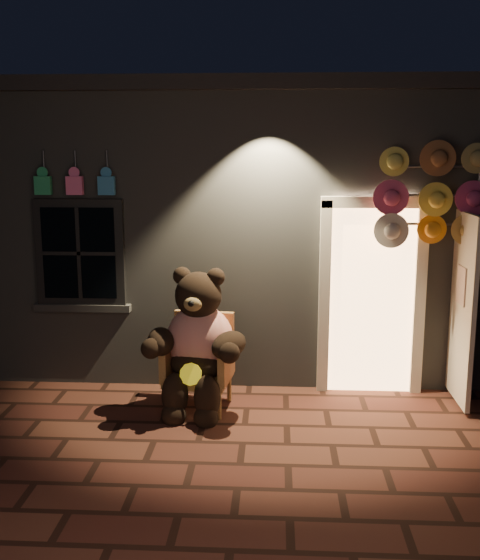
{
  "coord_description": "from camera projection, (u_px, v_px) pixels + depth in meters",
  "views": [
    {
      "loc": [
        0.3,
        -5.67,
        2.69
      ],
      "look_at": [
        -0.08,
        1.0,
        1.35
      ],
      "focal_mm": 42.0,
      "sensor_mm": 36.0,
      "label": 1
    }
  ],
  "objects": [
    {
      "name": "wicker_armchair",
      "position": [
        200.0,
        361.0,
        6.91
      ],
      "size": [
        0.75,
        0.69,
        0.98
      ],
      "rotation": [
        0.0,
        0.0,
        -0.13
      ],
      "color": "#B28D45",
      "rests_on": "ground"
    },
    {
      "name": "shop_building",
      "position": [
        257.0,
        215.0,
        9.66
      ],
      "size": [
        7.3,
        5.95,
        3.51
      ],
      "color": "slate",
      "rests_on": "ground"
    },
    {
      "name": "teddy_bear",
      "position": [
        198.0,
        344.0,
        6.74
      ],
      "size": [
        1.12,
        0.93,
        1.56
      ],
      "rotation": [
        0.0,
        0.0,
        -0.13
      ],
      "color": "red",
      "rests_on": "ground"
    },
    {
      "name": "ground",
      "position": [
        243.0,
        443.0,
        6.1
      ],
      "size": [
        60.0,
        60.0,
        0.0
      ],
      "primitive_type": "plane",
      "color": "#552D20",
      "rests_on": "ground"
    },
    {
      "name": "hat_rack",
      "position": [
        447.0,
        196.0,
        6.8
      ],
      "size": [
        1.55,
        0.22,
        2.73
      ],
      "color": "#59595E",
      "rests_on": "ground"
    }
  ]
}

